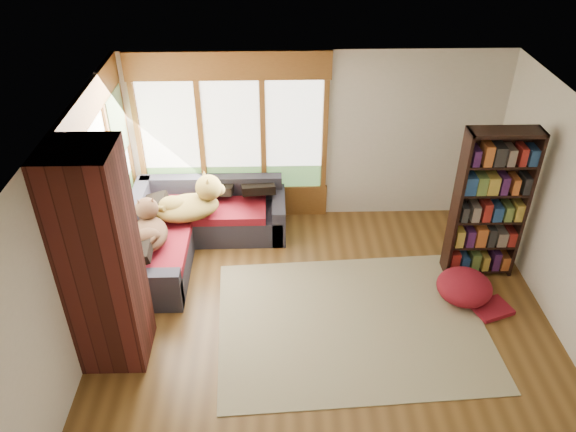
# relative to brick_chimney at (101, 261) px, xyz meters

# --- Properties ---
(floor) EXTENTS (5.50, 5.50, 0.00)m
(floor) POSITION_rel_brick_chimney_xyz_m (2.40, 0.35, -1.30)
(floor) COLOR #573918
(floor) RESTS_ON ground
(ceiling) EXTENTS (5.50, 5.50, 0.00)m
(ceiling) POSITION_rel_brick_chimney_xyz_m (2.40, 0.35, 1.30)
(ceiling) COLOR white
(wall_back) EXTENTS (5.50, 0.04, 2.60)m
(wall_back) POSITION_rel_brick_chimney_xyz_m (2.40, 2.85, 0.00)
(wall_back) COLOR silver
(wall_back) RESTS_ON ground
(wall_left) EXTENTS (0.04, 5.00, 2.60)m
(wall_left) POSITION_rel_brick_chimney_xyz_m (-0.35, 0.35, 0.00)
(wall_left) COLOR silver
(wall_left) RESTS_ON ground
(windows_back) EXTENTS (2.82, 0.10, 1.90)m
(windows_back) POSITION_rel_brick_chimney_xyz_m (1.20, 2.82, 0.05)
(windows_back) COLOR brown
(windows_back) RESTS_ON wall_back
(windows_left) EXTENTS (0.10, 2.62, 1.90)m
(windows_left) POSITION_rel_brick_chimney_xyz_m (-0.32, 1.55, 0.05)
(windows_left) COLOR brown
(windows_left) RESTS_ON wall_left
(roller_blind) EXTENTS (0.03, 0.72, 0.90)m
(roller_blind) POSITION_rel_brick_chimney_xyz_m (-0.29, 2.38, 0.45)
(roller_blind) COLOR #607C54
(roller_blind) RESTS_ON wall_left
(brick_chimney) EXTENTS (0.70, 0.70, 2.60)m
(brick_chimney) POSITION_rel_brick_chimney_xyz_m (0.00, 0.00, 0.00)
(brick_chimney) COLOR #471914
(brick_chimney) RESTS_ON ground
(sectional_sofa) EXTENTS (2.20, 2.20, 0.80)m
(sectional_sofa) POSITION_rel_brick_chimney_xyz_m (0.45, 2.05, -1.00)
(sectional_sofa) COLOR #25242D
(sectional_sofa) RESTS_ON ground
(area_rug) EXTENTS (3.35, 2.63, 0.01)m
(area_rug) POSITION_rel_brick_chimney_xyz_m (2.72, 0.36, -1.29)
(area_rug) COLOR beige
(area_rug) RESTS_ON ground
(bookshelf) EXTENTS (0.90, 0.30, 2.10)m
(bookshelf) POSITION_rel_brick_chimney_xyz_m (4.54, 1.34, -0.25)
(bookshelf) COLOR black
(bookshelf) RESTS_ON ground
(pouf) EXTENTS (0.85, 0.85, 0.38)m
(pouf) POSITION_rel_brick_chimney_xyz_m (4.20, 0.77, -1.10)
(pouf) COLOR maroon
(pouf) RESTS_ON area_rug
(dog_tan) EXTENTS (1.06, 0.83, 0.52)m
(dog_tan) POSITION_rel_brick_chimney_xyz_m (0.66, 2.01, -0.50)
(dog_tan) COLOR olive
(dog_tan) RESTS_ON sectional_sofa
(dog_brindle) EXTENTS (0.61, 0.86, 0.44)m
(dog_brindle) POSITION_rel_brick_chimney_xyz_m (0.14, 1.47, -0.55)
(dog_brindle) COLOR #362116
(dog_brindle) RESTS_ON sectional_sofa
(throw_pillows) EXTENTS (1.98, 1.68, 0.45)m
(throw_pillows) POSITION_rel_brick_chimney_xyz_m (0.53, 2.10, -0.51)
(throw_pillows) COLOR black
(throw_pillows) RESTS_ON sectional_sofa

